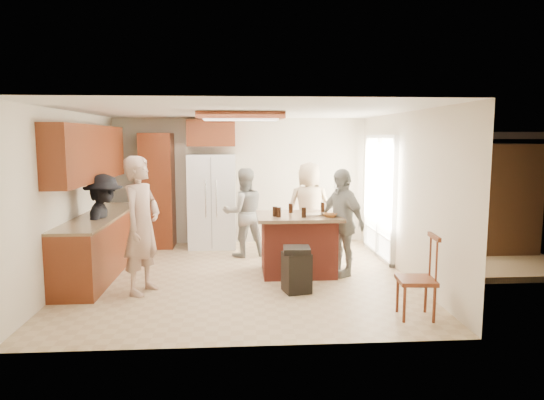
{
  "coord_description": "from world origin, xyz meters",
  "views": [
    {
      "loc": [
        -0.04,
        -7.21,
        2.1
      ],
      "look_at": [
        0.48,
        0.24,
        1.15
      ],
      "focal_mm": 32.0,
      "sensor_mm": 36.0,
      "label": 1
    }
  ],
  "objects": [
    {
      "name": "person_front_left",
      "position": [
        -1.35,
        -0.66,
        0.94
      ],
      "size": [
        0.71,
        0.81,
        1.87
      ],
      "primitive_type": "imported",
      "rotation": [
        0.0,
        0.0,
        1.21
      ],
      "color": "tan",
      "rests_on": "ground"
    },
    {
      "name": "back_wall_units",
      "position": [
        -1.33,
        2.2,
        1.38
      ],
      "size": [
        1.8,
        0.6,
        2.45
      ],
      "color": "maroon",
      "rests_on": "ground"
    },
    {
      "name": "kitchen_island",
      "position": [
        0.88,
        0.14,
        0.47
      ],
      "size": [
        1.28,
        1.03,
        0.93
      ],
      "color": "maroon",
      "rests_on": "ground"
    },
    {
      "name": "person_behind_right",
      "position": [
        1.24,
        1.49,
        0.84
      ],
      "size": [
        0.83,
        0.54,
        1.68
      ],
      "primitive_type": "imported",
      "rotation": [
        0.0,
        0.0,
        3.15
      ],
      "color": "tan",
      "rests_on": "ground"
    },
    {
      "name": "island_items",
      "position": [
        1.04,
        0.04,
        0.98
      ],
      "size": [
        0.99,
        0.71,
        0.15
      ],
      "color": "silver",
      "rests_on": "kitchen_island"
    },
    {
      "name": "person_counter",
      "position": [
        -2.08,
        0.18,
        0.79
      ],
      "size": [
        0.52,
        1.04,
        1.57
      ],
      "primitive_type": "imported",
      "rotation": [
        0.0,
        0.0,
        1.62
      ],
      "color": "black",
      "rests_on": "ground"
    },
    {
      "name": "spindle_chair",
      "position": [
        2.05,
        -1.83,
        0.45
      ],
      "size": [
        0.46,
        0.46,
        0.99
      ],
      "color": "maroon",
      "rests_on": "ground"
    },
    {
      "name": "room_shell",
      "position": [
        4.37,
        1.64,
        0.87
      ],
      "size": [
        8.0,
        5.2,
        5.0
      ],
      "color": "tan",
      "rests_on": "ground"
    },
    {
      "name": "refrigerator",
      "position": [
        -0.55,
        2.12,
        0.9
      ],
      "size": [
        0.9,
        0.76,
        1.8
      ],
      "color": "white",
      "rests_on": "ground"
    },
    {
      "name": "trash_bin",
      "position": [
        0.74,
        -0.78,
        0.32
      ],
      "size": [
        0.41,
        0.41,
        0.63
      ],
      "color": "black",
      "rests_on": "ground"
    },
    {
      "name": "left_cabinetry",
      "position": [
        -2.24,
        0.4,
        0.96
      ],
      "size": [
        0.64,
        3.0,
        2.3
      ],
      "color": "maroon",
      "rests_on": "ground"
    },
    {
      "name": "person_side_right",
      "position": [
        1.53,
        0.03,
        0.82
      ],
      "size": [
        0.88,
        1.09,
        1.65
      ],
      "primitive_type": "imported",
      "rotation": [
        0.0,
        0.0,
        -1.1
      ],
      "color": "gray",
      "rests_on": "ground"
    },
    {
      "name": "person_behind_left",
      "position": [
        0.05,
        1.33,
        0.79
      ],
      "size": [
        0.86,
        0.65,
        1.58
      ],
      "primitive_type": "imported",
      "rotation": [
        0.0,
        0.0,
        3.4
      ],
      "color": "gray",
      "rests_on": "ground"
    }
  ]
}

